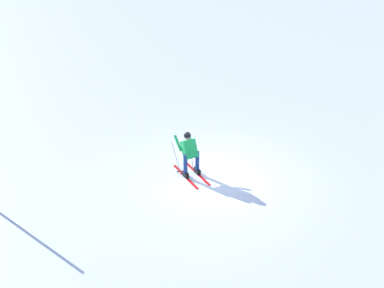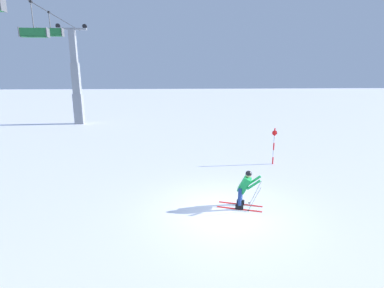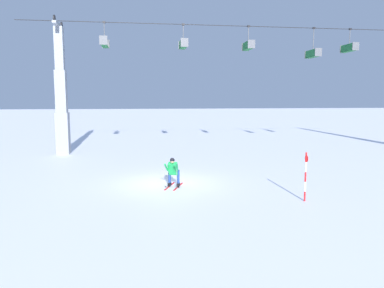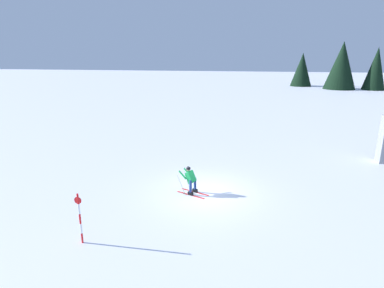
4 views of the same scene
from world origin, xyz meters
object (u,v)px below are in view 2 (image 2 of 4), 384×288
(lift_tower_far, at_px, (77,84))
(chairlift_seat_farthest, at_px, (51,32))
(skier_carving_main, at_px, (245,187))
(trail_marker_pole, at_px, (274,145))
(chairlift_seat_fourth, at_px, (34,32))

(lift_tower_far, height_order, chairlift_seat_farthest, lift_tower_far)
(skier_carving_main, bearing_deg, lift_tower_far, 28.86)
(lift_tower_far, height_order, trail_marker_pole, lift_tower_far)
(skier_carving_main, height_order, lift_tower_far, lift_tower_far)
(lift_tower_far, distance_m, chairlift_seat_farthest, 7.03)
(skier_carving_main, distance_m, chairlift_seat_farthest, 20.70)
(skier_carving_main, bearing_deg, chairlift_seat_fourth, 43.34)
(chairlift_seat_farthest, bearing_deg, chairlift_seat_fourth, -180.00)
(chairlift_seat_farthest, height_order, trail_marker_pole, chairlift_seat_farthest)
(skier_carving_main, relative_size, trail_marker_pole, 0.84)
(skier_carving_main, relative_size, chairlift_seat_farthest, 0.90)
(lift_tower_far, relative_size, chairlift_seat_farthest, 5.26)
(skier_carving_main, distance_m, trail_marker_pole, 5.98)
(skier_carving_main, height_order, trail_marker_pole, trail_marker_pole)
(chairlift_seat_fourth, xyz_separation_m, chairlift_seat_farthest, (3.11, 0.00, 0.47))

